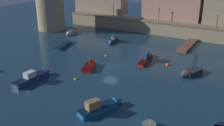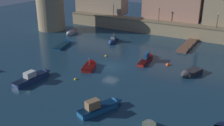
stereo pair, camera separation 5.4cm
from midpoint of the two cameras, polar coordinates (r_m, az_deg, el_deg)
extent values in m
plane|color=#19384C|center=(45.55, -0.33, -0.87)|extent=(140.98, 140.98, 0.00)
cube|color=#9E8966|center=(66.83, 10.56, 7.39)|extent=(52.54, 2.90, 3.00)
cube|color=#817053|center=(66.46, 10.66, 8.74)|extent=(52.54, 3.20, 0.24)
cube|color=gray|center=(77.57, -2.39, 12.79)|extent=(15.24, 4.14, 5.38)
cube|color=tan|center=(69.07, 13.02, 12.58)|extent=(14.50, 5.05, 8.61)
cylinder|color=#9E8966|center=(71.70, -13.14, 11.28)|extent=(7.06, 7.06, 10.69)
cube|color=brown|center=(58.79, 16.10, 3.69)|extent=(2.09, 10.22, 0.45)
cylinder|color=#4D3326|center=(61.76, 17.76, 4.46)|extent=(0.20, 0.20, 0.70)
cylinder|color=#4D3326|center=(58.56, 17.00, 3.65)|extent=(0.20, 0.20, 0.70)
cylinder|color=#4D3326|center=(55.39, 16.15, 2.75)|extent=(0.20, 0.20, 0.70)
cylinder|color=black|center=(71.62, 0.35, 11.37)|extent=(0.12, 0.12, 3.11)
sphere|color=#F9D172|center=(71.34, 0.35, 12.72)|extent=(0.32, 0.32, 0.32)
cylinder|color=black|center=(66.35, 10.16, 10.29)|extent=(0.12, 0.12, 3.24)
sphere|color=#F9D172|center=(66.05, 10.26, 11.80)|extent=(0.32, 0.32, 0.32)
cylinder|color=black|center=(63.21, 21.86, 8.41)|extent=(0.12, 0.12, 2.93)
sphere|color=#F9D172|center=(62.91, 22.07, 9.84)|extent=(0.32, 0.32, 0.32)
cone|color=silver|center=(30.52, 8.09, -12.55)|extent=(1.64, 1.38, 1.39)
cylinder|color=#B2B2B7|center=(28.14, 8.12, -13.34)|extent=(0.08, 0.08, 1.34)
cube|color=#195689|center=(32.58, -3.03, -9.89)|extent=(3.31, 5.26, 0.71)
cone|color=#195689|center=(34.22, 1.44, -8.22)|extent=(1.80, 1.82, 1.37)
cube|color=#08274B|center=(32.42, -3.04, -9.42)|extent=(3.38, 5.36, 0.08)
cube|color=olive|center=(31.79, -4.17, -8.94)|extent=(1.56, 1.91, 1.05)
cube|color=#99B7C6|center=(32.15, -2.94, -8.43)|extent=(0.85, 0.41, 0.63)
cube|color=red|center=(48.13, 7.26, 0.56)|extent=(1.59, 5.59, 0.56)
cone|color=red|center=(51.20, 8.45, 1.78)|extent=(1.18, 1.48, 1.07)
cube|color=#4D0F0D|center=(48.05, 7.27, 0.83)|extent=(1.62, 5.71, 0.08)
cube|color=navy|center=(48.31, 7.49, 1.63)|extent=(0.81, 1.85, 1.03)
cube|color=silver|center=(67.40, -8.62, 6.65)|extent=(1.90, 3.89, 0.79)
cone|color=silver|center=(65.39, -9.53, 6.15)|extent=(1.31, 1.25, 1.12)
cube|color=slate|center=(67.31, -8.63, 6.95)|extent=(1.94, 3.97, 0.08)
cube|color=navy|center=(41.86, -17.20, -3.40)|extent=(1.77, 5.86, 0.77)
cone|color=navy|center=(43.99, -13.75, -1.82)|extent=(1.48, 1.47, 1.42)
cube|color=black|center=(41.73, -17.25, -2.97)|extent=(1.80, 5.98, 0.08)
cube|color=silver|center=(41.52, -17.35, -2.38)|extent=(1.14, 1.70, 0.88)
cube|color=#99B7C6|center=(41.99, -16.51, -1.95)|extent=(0.96, 0.11, 0.53)
cube|color=red|center=(44.79, -4.98, -0.93)|extent=(2.74, 3.86, 0.62)
cone|color=red|center=(46.75, -4.27, 0.08)|extent=(1.83, 1.45, 1.60)
cube|color=#630C0C|center=(44.69, -4.99, -0.60)|extent=(2.80, 3.94, 0.08)
cylinder|color=#B2B2B7|center=(44.68, -4.93, 0.35)|extent=(0.08, 0.08, 1.31)
cone|color=navy|center=(32.31, 22.61, -12.17)|extent=(1.99, 1.79, 1.69)
cube|color=#195689|center=(57.30, -10.69, 3.72)|extent=(2.88, 5.55, 0.47)
cone|color=#195689|center=(60.14, -9.31, 4.65)|extent=(1.85, 1.73, 1.56)
cube|color=#0E2533|center=(57.24, -10.70, 3.91)|extent=(2.93, 5.67, 0.08)
cube|color=#333338|center=(44.58, 16.95, -1.90)|extent=(2.86, 4.02, 0.68)
cone|color=#333338|center=(42.79, 15.25, -2.70)|extent=(1.88, 1.52, 1.63)
cube|color=black|center=(44.47, 16.99, -1.55)|extent=(2.91, 4.10, 0.08)
cube|color=navy|center=(59.75, 0.32, 4.83)|extent=(2.20, 3.72, 0.47)
cone|color=navy|center=(57.75, -0.29, 4.24)|extent=(1.55, 1.26, 1.37)
cube|color=#141F3F|center=(59.69, 0.32, 5.01)|extent=(2.24, 3.80, 0.08)
cube|color=#333842|center=(59.37, 0.27, 5.46)|extent=(1.15, 1.04, 0.99)
cube|color=#99B7C6|center=(58.98, 0.15, 5.40)|extent=(0.88, 0.26, 0.59)
cylinder|color=#B2B2B7|center=(59.81, 0.42, 5.85)|extent=(0.08, 0.08, 1.53)
sphere|color=yellow|center=(41.24, -7.88, -3.57)|extent=(0.48, 0.48, 0.48)
sphere|color=yellow|center=(50.71, -1.30, 1.49)|extent=(0.49, 0.49, 0.49)
sphere|color=#EA4C19|center=(47.41, 12.03, -0.45)|extent=(0.77, 0.77, 0.77)
camera|label=1|loc=(0.03, -89.97, 0.01)|focal=42.25mm
camera|label=2|loc=(0.03, 90.03, -0.01)|focal=42.25mm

